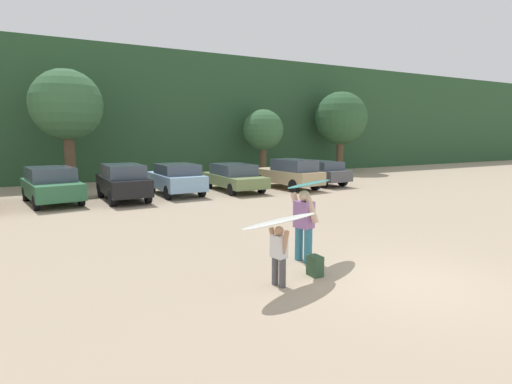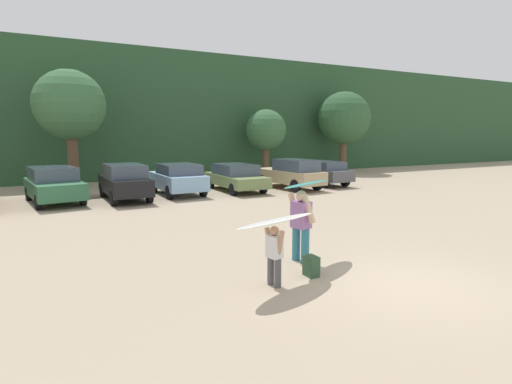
{
  "view_description": "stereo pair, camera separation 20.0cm",
  "coord_description": "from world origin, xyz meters",
  "px_view_note": "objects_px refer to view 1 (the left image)",
  "views": [
    {
      "loc": [
        -6.77,
        -5.56,
        3.09
      ],
      "look_at": [
        0.29,
        7.39,
        0.96
      ],
      "focal_mm": 28.31,
      "sensor_mm": 36.0,
      "label": 1
    },
    {
      "loc": [
        -6.59,
        -5.65,
        3.09
      ],
      "look_at": [
        0.29,
        7.39,
        0.96
      ],
      "focal_mm": 28.31,
      "sensor_mm": 36.0,
      "label": 2
    }
  ],
  "objects_px": {
    "parked_car_black": "(123,181)",
    "surfboard_teal": "(310,184)",
    "parked_car_forest_green": "(51,184)",
    "parked_car_dark_gray": "(317,172)",
    "person_adult": "(304,222)",
    "surfboard_white": "(282,220)",
    "parked_car_tan": "(289,173)",
    "parked_car_sky_blue": "(176,178)",
    "person_child": "(279,252)",
    "parked_car_olive_green": "(234,177)",
    "backpack_dropped": "(315,266)"
  },
  "relations": [
    {
      "from": "parked_car_black",
      "to": "surfboard_teal",
      "type": "bearing_deg",
      "value": -170.66
    },
    {
      "from": "parked_car_forest_green",
      "to": "parked_car_dark_gray",
      "type": "bearing_deg",
      "value": -99.32
    },
    {
      "from": "person_adult",
      "to": "surfboard_white",
      "type": "relative_size",
      "value": 0.78
    },
    {
      "from": "parked_car_tan",
      "to": "surfboard_teal",
      "type": "xyz_separation_m",
      "value": [
        -6.81,
        -11.26,
        1.03
      ]
    },
    {
      "from": "parked_car_sky_blue",
      "to": "parked_car_tan",
      "type": "xyz_separation_m",
      "value": [
        6.33,
        -0.8,
        0.03
      ]
    },
    {
      "from": "person_child",
      "to": "parked_car_black",
      "type": "bearing_deg",
      "value": -99.11
    },
    {
      "from": "parked_car_forest_green",
      "to": "parked_car_dark_gray",
      "type": "relative_size",
      "value": 0.99
    },
    {
      "from": "parked_car_forest_green",
      "to": "parked_car_sky_blue",
      "type": "height_order",
      "value": "parked_car_forest_green"
    },
    {
      "from": "parked_car_black",
      "to": "parked_car_olive_green",
      "type": "height_order",
      "value": "parked_car_black"
    },
    {
      "from": "surfboard_white",
      "to": "backpack_dropped",
      "type": "xyz_separation_m",
      "value": [
        0.96,
        0.14,
        -1.14
      ]
    },
    {
      "from": "surfboard_white",
      "to": "backpack_dropped",
      "type": "distance_m",
      "value": 1.5
    },
    {
      "from": "parked_car_sky_blue",
      "to": "parked_car_tan",
      "type": "height_order",
      "value": "parked_car_tan"
    },
    {
      "from": "parked_car_olive_green",
      "to": "parked_car_dark_gray",
      "type": "relative_size",
      "value": 1.02
    },
    {
      "from": "parked_car_olive_green",
      "to": "surfboard_teal",
      "type": "relative_size",
      "value": 2.42
    },
    {
      "from": "parked_car_tan",
      "to": "backpack_dropped",
      "type": "xyz_separation_m",
      "value": [
        -7.3,
        -12.17,
        -0.65
      ]
    },
    {
      "from": "parked_car_dark_gray",
      "to": "person_child",
      "type": "distance_m",
      "value": 16.97
    },
    {
      "from": "parked_car_tan",
      "to": "surfboard_teal",
      "type": "height_order",
      "value": "surfboard_teal"
    },
    {
      "from": "parked_car_tan",
      "to": "parked_car_dark_gray",
      "type": "xyz_separation_m",
      "value": [
        2.55,
        0.75,
        -0.09
      ]
    },
    {
      "from": "surfboard_teal",
      "to": "surfboard_white",
      "type": "xyz_separation_m",
      "value": [
        -1.45,
        -1.05,
        -0.54
      ]
    },
    {
      "from": "parked_car_forest_green",
      "to": "person_child",
      "type": "relative_size",
      "value": 3.7
    },
    {
      "from": "parked_car_forest_green",
      "to": "parked_car_olive_green",
      "type": "xyz_separation_m",
      "value": [
        8.89,
        -0.26,
        -0.08
      ]
    },
    {
      "from": "parked_car_black",
      "to": "backpack_dropped",
      "type": "bearing_deg",
      "value": -173.64
    },
    {
      "from": "parked_car_olive_green",
      "to": "parked_car_forest_green",
      "type": "bearing_deg",
      "value": 88.72
    },
    {
      "from": "parked_car_black",
      "to": "surfboard_white",
      "type": "xyz_separation_m",
      "value": [
        0.78,
        -12.6,
        0.47
      ]
    },
    {
      "from": "person_adult",
      "to": "person_child",
      "type": "distance_m",
      "value": 1.78
    },
    {
      "from": "parked_car_forest_green",
      "to": "surfboard_white",
      "type": "relative_size",
      "value": 2.05
    },
    {
      "from": "parked_car_sky_blue",
      "to": "parked_car_olive_green",
      "type": "bearing_deg",
      "value": -92.04
    },
    {
      "from": "person_adult",
      "to": "surfboard_white",
      "type": "xyz_separation_m",
      "value": [
        -1.33,
        -1.1,
        0.37
      ]
    },
    {
      "from": "parked_car_black",
      "to": "person_adult",
      "type": "height_order",
      "value": "person_adult"
    },
    {
      "from": "parked_car_black",
      "to": "person_adult",
      "type": "distance_m",
      "value": 11.69
    },
    {
      "from": "backpack_dropped",
      "to": "person_adult",
      "type": "bearing_deg",
      "value": 69.0
    },
    {
      "from": "parked_car_olive_green",
      "to": "surfboard_white",
      "type": "bearing_deg",
      "value": 158.86
    },
    {
      "from": "parked_car_sky_blue",
      "to": "surfboard_white",
      "type": "xyz_separation_m",
      "value": [
        -1.92,
        -13.11,
        0.52
      ]
    },
    {
      "from": "backpack_dropped",
      "to": "parked_car_tan",
      "type": "bearing_deg",
      "value": 59.06
    },
    {
      "from": "parked_car_tan",
      "to": "surfboard_teal",
      "type": "relative_size",
      "value": 2.38
    },
    {
      "from": "person_adult",
      "to": "parked_car_forest_green",
      "type": "bearing_deg",
      "value": -79.95
    },
    {
      "from": "parked_car_dark_gray",
      "to": "parked_car_forest_green",
      "type": "bearing_deg",
      "value": 85.92
    },
    {
      "from": "parked_car_forest_green",
      "to": "parked_car_sky_blue",
      "type": "bearing_deg",
      "value": -100.58
    },
    {
      "from": "surfboard_teal",
      "to": "parked_car_dark_gray",
      "type": "bearing_deg",
      "value": -154.44
    },
    {
      "from": "parked_car_dark_gray",
      "to": "surfboard_white",
      "type": "relative_size",
      "value": 2.06
    },
    {
      "from": "person_adult",
      "to": "surfboard_teal",
      "type": "bearing_deg",
      "value": 143.11
    },
    {
      "from": "parked_car_black",
      "to": "person_adult",
      "type": "bearing_deg",
      "value": -171.19
    },
    {
      "from": "parked_car_olive_green",
      "to": "backpack_dropped",
      "type": "relative_size",
      "value": 10.52
    },
    {
      "from": "parked_car_dark_gray",
      "to": "surfboard_white",
      "type": "height_order",
      "value": "parked_car_dark_gray"
    },
    {
      "from": "parked_car_forest_green",
      "to": "surfboard_teal",
      "type": "xyz_separation_m",
      "value": [
        5.18,
        -12.3,
        1.06
      ]
    },
    {
      "from": "parked_car_forest_green",
      "to": "parked_car_olive_green",
      "type": "relative_size",
      "value": 0.98
    },
    {
      "from": "parked_car_black",
      "to": "parked_car_dark_gray",
      "type": "xyz_separation_m",
      "value": [
        11.58,
        0.46,
        -0.11
      ]
    },
    {
      "from": "parked_car_sky_blue",
      "to": "surfboard_white",
      "type": "bearing_deg",
      "value": 169.94
    },
    {
      "from": "parked_car_forest_green",
      "to": "parked_car_tan",
      "type": "relative_size",
      "value": 0.99
    },
    {
      "from": "parked_car_dark_gray",
      "to": "surfboard_white",
      "type": "xyz_separation_m",
      "value": [
        -10.81,
        -13.06,
        0.58
      ]
    }
  ]
}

